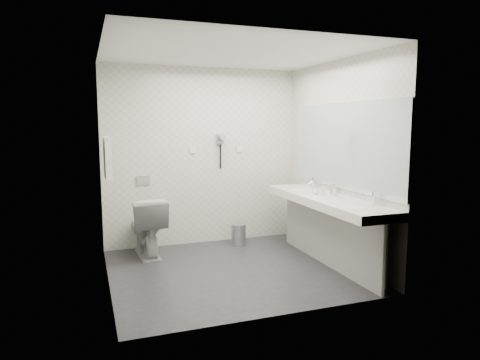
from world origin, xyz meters
name	(u,v)px	position (x,y,z in m)	size (l,w,h in m)	color
floor	(232,270)	(0.00, 0.00, 0.00)	(2.80, 2.80, 0.00)	#242328
ceiling	(232,53)	(0.00, 0.00, 2.50)	(2.80, 2.80, 0.00)	silver
wall_back	(203,157)	(0.00, 1.30, 1.25)	(2.80, 2.80, 0.00)	beige
wall_front	(280,178)	(0.00, -1.30, 1.25)	(2.80, 2.80, 0.00)	beige
wall_left	(105,169)	(-1.40, 0.00, 1.25)	(2.60, 2.60, 0.00)	beige
wall_right	(338,161)	(1.40, 0.00, 1.25)	(2.60, 2.60, 0.00)	beige
vanity_counter	(326,201)	(1.12, -0.20, 0.80)	(0.55, 2.20, 0.10)	silver
vanity_panel	(327,235)	(1.15, -0.20, 0.38)	(0.03, 2.15, 0.75)	gray
vanity_post_near	(384,260)	(1.18, -1.24, 0.38)	(0.06, 0.06, 0.75)	silver
vanity_post_far	(291,217)	(1.18, 0.84, 0.38)	(0.06, 0.06, 0.75)	silver
mirror	(346,146)	(1.39, -0.20, 1.45)	(0.02, 2.20, 1.05)	#B2BCC6
basin_near	(358,208)	(1.12, -0.85, 0.83)	(0.40, 0.31, 0.05)	silver
basin_far	(301,190)	(1.12, 0.45, 0.83)	(0.40, 0.31, 0.05)	silver
faucet_near	(374,198)	(1.32, -0.85, 0.92)	(0.04, 0.04, 0.15)	silver
faucet_far	(314,183)	(1.32, 0.45, 0.92)	(0.04, 0.04, 0.15)	silver
soap_bottle_a	(322,191)	(1.13, -0.10, 0.90)	(0.05, 0.05, 0.11)	beige
soap_bottle_b	(316,191)	(1.09, -0.02, 0.89)	(0.07, 0.07, 0.09)	beige
soap_bottle_c	(335,192)	(1.24, -0.20, 0.90)	(0.04, 0.04, 0.10)	beige
glass_left	(332,189)	(1.32, -0.03, 0.91)	(0.06, 0.06, 0.12)	silver
toilet	(147,226)	(-0.87, 0.92, 0.39)	(0.44, 0.77, 0.78)	silver
flush_plate	(143,180)	(-0.85, 1.29, 0.95)	(0.18, 0.02, 0.12)	#B2B5BA
pedal_bin	(238,235)	(0.42, 0.96, 0.15)	(0.21, 0.21, 0.29)	#B2B5BA
bin_lid	(238,224)	(0.42, 0.96, 0.30)	(0.21, 0.21, 0.01)	#B2B5BA
towel_rail	(106,138)	(-1.35, 0.55, 1.55)	(0.02, 0.02, 0.62)	silver
towel_near	(108,158)	(-1.34, 0.41, 1.33)	(0.07, 0.24, 0.48)	white
towel_far	(107,157)	(-1.34, 0.69, 1.33)	(0.07, 0.24, 0.48)	white
dryer_cradle	(220,139)	(0.25, 1.27, 1.50)	(0.10, 0.04, 0.14)	gray
dryer_barrel	(222,137)	(0.25, 1.20, 1.53)	(0.08, 0.08, 0.14)	gray
dryer_cord	(221,156)	(0.25, 1.26, 1.25)	(0.02, 0.02, 0.35)	black
switch_plate_a	(193,150)	(-0.15, 1.29, 1.35)	(0.09, 0.02, 0.09)	silver
switch_plate_b	(239,149)	(0.55, 1.29, 1.35)	(0.09, 0.02, 0.09)	silver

